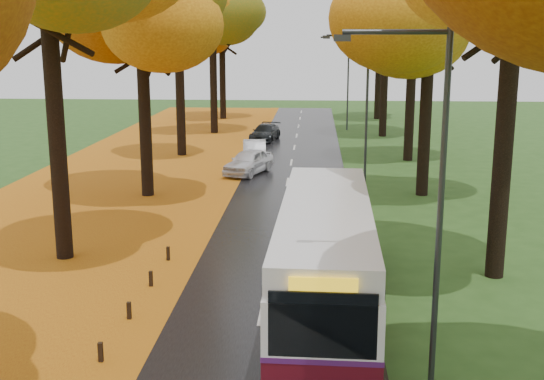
# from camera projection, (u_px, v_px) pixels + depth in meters

# --- Properties ---
(road) EXTENTS (6.50, 90.00, 0.04)m
(road) POSITION_uv_depth(u_px,v_px,m) (283.00, 204.00, 32.45)
(road) COLOR black
(road) RESTS_ON ground
(centre_line) EXTENTS (0.12, 90.00, 0.01)m
(centre_line) POSITION_uv_depth(u_px,v_px,m) (283.00, 204.00, 32.44)
(centre_line) COLOR silver
(centre_line) RESTS_ON road
(leaf_verge) EXTENTS (12.00, 90.00, 0.02)m
(leaf_verge) POSITION_uv_depth(u_px,v_px,m) (98.00, 202.00, 33.01)
(leaf_verge) COLOR #8E380C
(leaf_verge) RESTS_ON ground
(leaf_drift) EXTENTS (0.90, 90.00, 0.01)m
(leaf_drift) POSITION_uv_depth(u_px,v_px,m) (220.00, 203.00, 32.63)
(leaf_drift) COLOR #C48214
(leaf_drift) RESTS_ON road
(trees_left) EXTENTS (9.20, 74.00, 13.88)m
(trees_left) POSITION_uv_depth(u_px,v_px,m) (137.00, 0.00, 32.81)
(trees_left) COLOR black
(trees_left) RESTS_ON ground
(streetlamp_near) EXTENTS (2.45, 0.18, 8.00)m
(streetlamp_near) POSITION_uv_depth(u_px,v_px,m) (430.00, 184.00, 14.62)
(streetlamp_near) COLOR #333538
(streetlamp_near) RESTS_ON ground
(streetlamp_mid) EXTENTS (2.45, 0.18, 8.00)m
(streetlamp_mid) POSITION_uv_depth(u_px,v_px,m) (362.00, 97.00, 36.04)
(streetlamp_mid) COLOR #333538
(streetlamp_mid) RESTS_ON ground
(streetlamp_far) EXTENTS (2.45, 0.18, 8.00)m
(streetlamp_far) POSITION_uv_depth(u_px,v_px,m) (345.00, 74.00, 57.47)
(streetlamp_far) COLOR #333538
(streetlamp_far) RESTS_ON ground
(bus) EXTENTS (2.91, 11.61, 3.04)m
(bus) POSITION_uv_depth(u_px,v_px,m) (325.00, 253.00, 19.93)
(bus) COLOR #520C17
(bus) RESTS_ON road
(car_white) EXTENTS (3.00, 4.50, 1.42)m
(car_white) POSITION_uv_depth(u_px,v_px,m) (249.00, 162.00, 39.39)
(car_white) COLOR silver
(car_white) RESTS_ON road
(car_silver) EXTENTS (1.80, 4.20, 1.35)m
(car_silver) POSITION_uv_depth(u_px,v_px,m) (255.00, 151.00, 43.23)
(car_silver) COLOR #919398
(car_silver) RESTS_ON road
(car_dark) EXTENTS (2.44, 4.48, 1.23)m
(car_dark) POSITION_uv_depth(u_px,v_px,m) (265.00, 132.00, 52.22)
(car_dark) COLOR black
(car_dark) RESTS_ON road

